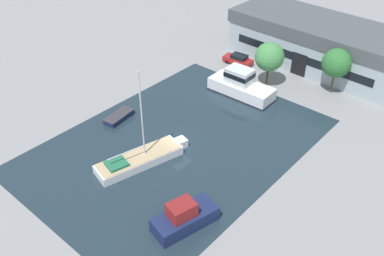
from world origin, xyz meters
name	(u,v)px	position (x,y,z in m)	size (l,w,h in m)	color
ground_plane	(178,145)	(0.00, 0.00, 0.00)	(440.00, 440.00, 0.00)	gray
water_canal	(178,145)	(0.00, 0.00, 0.00)	(24.14, 34.13, 0.01)	#1E2D38
warehouse_building	(319,43)	(2.01, 29.50, 3.44)	(27.25, 11.61, 6.80)	#99A8B2
quay_tree_near_building	(269,57)	(0.02, 18.71, 4.37)	(4.05, 4.05, 6.41)	brown
quay_tree_by_water	(336,63)	(7.89, 22.80, 4.48)	(3.93, 3.93, 6.45)	brown
parked_car	(238,59)	(-6.87, 21.31, 0.81)	(4.75, 2.22, 1.60)	maroon
sailboat_moored	(140,158)	(-0.83, -5.07, 0.61)	(5.11, 11.08, 11.10)	white
motor_cruiser	(241,86)	(-1.21, 14.05, 1.38)	(9.27, 3.78, 3.82)	white
small_dinghy	(119,117)	(-9.15, -0.96, 0.36)	(2.32, 4.41, 0.71)	#19234C
cabin_boat	(184,217)	(8.81, -8.60, 1.05)	(3.97, 6.60, 2.90)	#19234C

